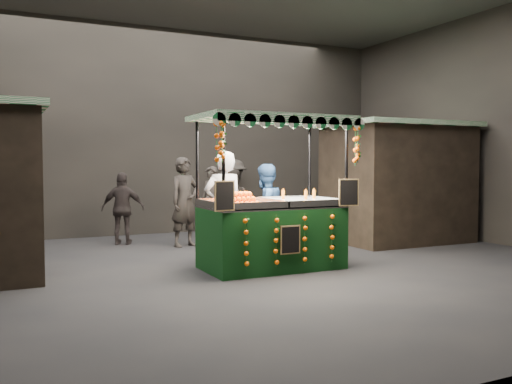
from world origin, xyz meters
name	(u,v)px	position (x,y,z in m)	size (l,w,h in m)	color
ground	(243,269)	(0.00, 0.00, 0.00)	(12.00, 12.00, 0.00)	black
market_hall	(243,58)	(0.00, 0.00, 3.38)	(12.10, 10.10, 5.05)	black
neighbour_stall_right	(397,182)	(4.40, 1.50, 1.31)	(3.00, 2.20, 2.60)	black
juice_stall	(273,222)	(0.46, -0.17, 0.77)	(2.55, 1.50, 2.47)	black
vendor_grey	(223,207)	(-0.06, 0.68, 0.96)	(0.70, 0.47, 1.92)	gray
vendor_blue	(265,210)	(0.88, 0.97, 0.85)	(0.99, 0.87, 1.70)	navy
shopper_0	(185,202)	(-0.08, 2.74, 0.92)	(0.78, 0.63, 1.84)	black
shopper_1	(235,205)	(1.23, 3.19, 0.79)	(0.96, 0.97, 1.58)	#282421
shopper_2	(123,208)	(-1.18, 3.55, 0.76)	(0.97, 0.68, 1.53)	black
shopper_3	(234,195)	(1.82, 4.60, 0.91)	(1.34, 1.24, 1.82)	#2E2A25
shopper_5	(349,199)	(4.49, 3.42, 0.81)	(1.45, 1.35, 1.62)	#2A2422
shopper_6	(211,202)	(0.85, 3.64, 0.82)	(0.63, 0.72, 1.65)	#2E2925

